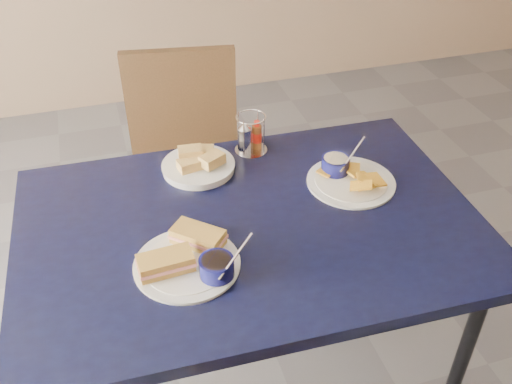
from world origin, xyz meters
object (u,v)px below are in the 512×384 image
object	(u,v)px
chair_far	(182,153)
bread_basket	(199,164)
sandwich_plate	(190,258)
dining_table	(250,237)
condiment_caddy	(249,137)
plantain_plate	(346,175)

from	to	relation	value
chair_far	bread_basket	world-z (taller)	chair_far
sandwich_plate	dining_table	bearing A→B (deg)	31.97
dining_table	sandwich_plate	bearing A→B (deg)	-148.03
sandwich_plate	condiment_caddy	bearing A→B (deg)	57.91
plantain_plate	bread_basket	distance (m)	0.47
bread_basket	condiment_caddy	size ratio (longest dim) A/B	1.70
chair_far	plantain_plate	bearing A→B (deg)	-56.44
dining_table	bread_basket	size ratio (longest dim) A/B	5.82
chair_far	sandwich_plate	distance (m)	0.90
dining_table	sandwich_plate	distance (m)	0.25
dining_table	bread_basket	xyz separation A→B (m)	(-0.08, 0.30, 0.08)
bread_basket	condiment_caddy	distance (m)	0.20
dining_table	condiment_caddy	bearing A→B (deg)	73.82
dining_table	sandwich_plate	world-z (taller)	sandwich_plate
dining_table	condiment_caddy	xyz separation A→B (m)	(0.10, 0.36, 0.12)
plantain_plate	dining_table	bearing A→B (deg)	-162.91
chair_far	plantain_plate	distance (m)	0.79
sandwich_plate	plantain_plate	world-z (taller)	same
sandwich_plate	bread_basket	world-z (taller)	sandwich_plate
dining_table	condiment_caddy	size ratio (longest dim) A/B	9.89
sandwich_plate	chair_far	bearing A→B (deg)	81.70
dining_table	plantain_plate	bearing A→B (deg)	17.09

